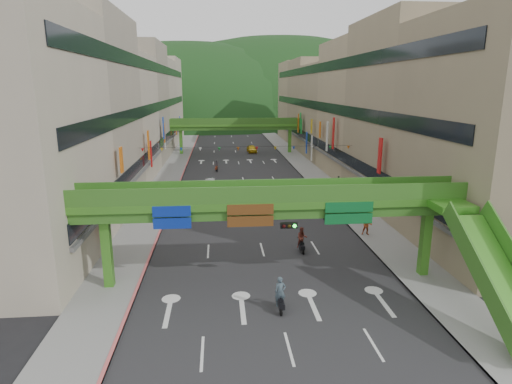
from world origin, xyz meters
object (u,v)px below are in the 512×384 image
Objects in this scene: scooter_rider_near at (280,295)px; pedestrian_red at (367,227)px; car_silver at (210,183)px; overpass_near at (287,212)px; scooter_rider_mid at (302,239)px; car_yellow at (252,149)px.

scooter_rider_near reaches higher than pedestrian_red.
pedestrian_red is at bearing -50.61° from car_silver.
scooter_rider_near is (-0.86, -3.48, -4.16)m from overpass_near.
scooter_rider_near is 1.18× the size of pedestrian_red.
overpass_near is 7.57× the size of car_silver.
scooter_rider_near reaches higher than scooter_rider_mid.
scooter_rider_near is 33.44m from car_silver.
car_yellow is 52.14m from pedestrian_red.
scooter_rider_near is 0.60× the size of car_silver.
scooter_rider_mid is 0.48× the size of car_yellow.
car_silver is 32.20m from car_yellow.
scooter_rider_near reaches higher than car_yellow.
scooter_rider_near is 9.85m from scooter_rider_mid.
overpass_near is 61.02m from car_yellow.
overpass_near is 13.39m from pedestrian_red.
scooter_rider_near is at bearing -103.89° from overpass_near.
scooter_rider_mid is at bearing -143.47° from pedestrian_red.
car_silver is at bearing 100.78° from overpass_near.
pedestrian_red is at bearing 52.22° from scooter_rider_near.
scooter_rider_mid is 0.57× the size of car_silver.
pedestrian_red is at bearing 25.97° from scooter_rider_mid.
overpass_near is 7.51m from scooter_rider_mid.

